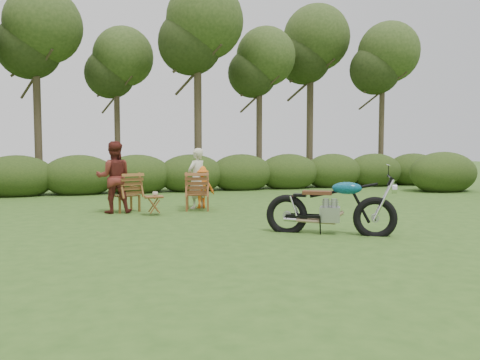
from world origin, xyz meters
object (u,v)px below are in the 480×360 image
object	(u,v)px
lawn_chair_right	(198,210)
adult_a	(197,208)
adult_b	(115,213)
cup	(155,194)
side_table	(154,206)
child	(201,208)
lawn_chair_left	(126,211)
motorcycle	(330,234)

from	to	relation	value
lawn_chair_right	adult_a	xyz separation A→B (m)	(0.07, 0.36, 0.00)
adult_b	cup	bearing A→B (deg)	146.68
side_table	adult_a	xyz separation A→B (m)	(1.26, 0.91, -0.23)
cup	adult_a	bearing A→B (deg)	35.50
side_table	cup	distance (m)	0.29
adult_a	child	bearing A→B (deg)	166.56
lawn_chair_right	side_table	xyz separation A→B (m)	(-1.20, -0.54, 0.23)
side_table	adult_a	world-z (taller)	adult_a
side_table	adult_b	distance (m)	1.17
lawn_chair_left	adult_a	xyz separation A→B (m)	(1.87, 0.02, 0.00)
lawn_chair_right	adult_b	size ratio (longest dim) A/B	0.56
lawn_chair_right	child	distance (m)	0.45
lawn_chair_left	adult_a	size ratio (longest dim) A/B	0.61
lawn_chair_left	cup	distance (m)	1.19
motorcycle	side_table	bearing A→B (deg)	161.22
side_table	cup	size ratio (longest dim) A/B	3.59
cup	adult_b	world-z (taller)	adult_b
adult_a	adult_b	xyz separation A→B (m)	(-2.16, -0.20, 0.00)
adult_b	lawn_chair_left	bearing A→B (deg)	-145.95
motorcycle	side_table	xyz separation A→B (m)	(-2.87, 3.49, 0.23)
motorcycle	lawn_chair_right	distance (m)	4.36
motorcycle	side_table	distance (m)	4.52
lawn_chair_left	adult_a	world-z (taller)	adult_a
motorcycle	lawn_chair_left	world-z (taller)	motorcycle
motorcycle	child	bearing A→B (deg)	140.21
motorcycle	lawn_chair_left	distance (m)	5.59
motorcycle	adult_b	bearing A→B (deg)	163.70
adult_b	adult_a	bearing A→B (deg)	-172.07
lawn_chair_right	lawn_chair_left	distance (m)	1.84
motorcycle	side_table	world-z (taller)	motorcycle
adult_a	lawn_chair_left	bearing A→B (deg)	-33.08
lawn_chair_right	lawn_chair_left	world-z (taller)	lawn_chair_right
side_table	child	size ratio (longest dim) A/B	0.41
side_table	adult_b	xyz separation A→B (m)	(-0.90, 0.71, -0.23)
motorcycle	lawn_chair_right	size ratio (longest dim) A/B	2.31
motorcycle	lawn_chair_left	bearing A→B (deg)	160.29
cup	adult_b	xyz separation A→B (m)	(-0.93, 0.68, -0.52)
lawn_chair_left	cup	size ratio (longest dim) A/B	7.59
lawn_chair_left	child	xyz separation A→B (m)	(2.00, 0.07, 0.00)
side_table	lawn_chair_right	bearing A→B (deg)	24.40
lawn_chair_left	adult_b	distance (m)	0.34
adult_b	child	xyz separation A→B (m)	(2.29, 0.24, 0.00)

